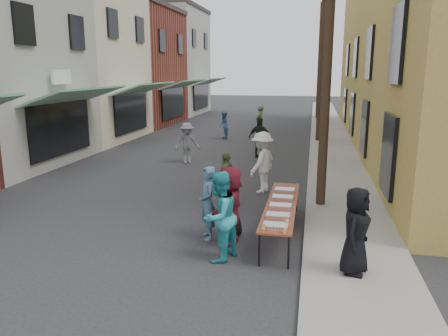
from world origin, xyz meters
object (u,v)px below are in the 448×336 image
at_px(utility_pole_near, 328,45).
at_px(server, 356,231).
at_px(utility_pole_mid, 322,58).
at_px(guest_front_c, 219,216).
at_px(catering_tray_sausage, 275,226).
at_px(serving_table, 281,205).
at_px(utility_pole_far, 319,62).
at_px(guest_front_a, 232,205).

distance_m(utility_pole_near, server, 5.65).
bearing_deg(server, utility_pole_mid, 21.37).
xyz_separation_m(utility_pole_near, utility_pole_mid, (0.00, 12.00, 0.00)).
distance_m(guest_front_c, server, 2.67).
relative_size(catering_tray_sausage, server, 0.30).
bearing_deg(guest_front_c, server, 107.14).
distance_m(utility_pole_mid, serving_table, 14.87).
bearing_deg(serving_table, server, -52.81).
distance_m(utility_pole_mid, catering_tray_sausage, 16.45).
xyz_separation_m(utility_pole_mid, guest_front_c, (-2.10, -16.07, -3.56)).
height_order(utility_pole_far, guest_front_a, utility_pole_far).
height_order(serving_table, guest_front_c, guest_front_c).
height_order(catering_tray_sausage, server, server).
bearing_deg(utility_pole_near, server, -82.67).
height_order(utility_pole_far, guest_front_c, utility_pole_far).
bearing_deg(utility_pole_far, guest_front_a, -94.47).
relative_size(utility_pole_near, serving_table, 2.25).
distance_m(utility_pole_near, guest_front_a, 5.07).
distance_m(utility_pole_mid, server, 16.74).
bearing_deg(catering_tray_sausage, utility_pole_mid, 86.58).
bearing_deg(guest_front_c, serving_table, 169.52).
distance_m(utility_pole_near, utility_pole_far, 24.00).
bearing_deg(server, guest_front_a, 77.94).
xyz_separation_m(utility_pole_mid, catering_tray_sausage, (-0.96, -16.00, -3.71)).
height_order(utility_pole_far, catering_tray_sausage, utility_pole_far).
bearing_deg(guest_front_c, catering_tray_sausage, 116.65).
relative_size(utility_pole_far, serving_table, 2.25).
relative_size(utility_pole_mid, utility_pole_far, 1.00).
relative_size(serving_table, server, 2.40).
xyz_separation_m(utility_pole_near, server, (0.56, -4.35, -3.57)).
bearing_deg(utility_pole_mid, serving_table, -93.81).
relative_size(guest_front_a, server, 0.92).
bearing_deg(utility_pole_mid, utility_pole_near, -90.00).
bearing_deg(utility_pole_mid, server, -88.04).
distance_m(utility_pole_far, server, 28.58).
xyz_separation_m(utility_pole_mid, utility_pole_far, (0.00, 12.00, 0.00)).
xyz_separation_m(utility_pole_far, catering_tray_sausage, (-0.96, -28.00, -3.71)).
distance_m(catering_tray_sausage, guest_front_c, 1.15).
relative_size(serving_table, guest_front_a, 2.61).
relative_size(utility_pole_far, guest_front_a, 5.86).
relative_size(utility_pole_near, utility_pole_far, 1.00).
height_order(serving_table, guest_front_a, guest_front_a).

